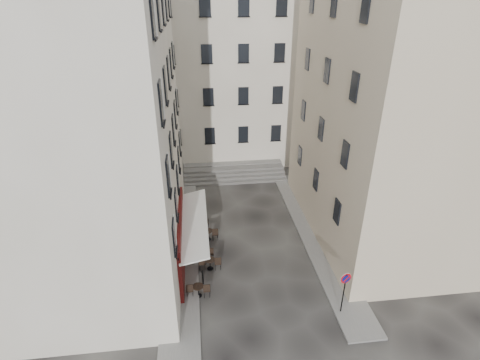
{
  "coord_description": "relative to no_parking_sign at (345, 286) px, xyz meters",
  "views": [
    {
      "loc": [
        -3.12,
        -17.63,
        15.15
      ],
      "look_at": [
        -0.5,
        4.0,
        4.03
      ],
      "focal_mm": 28.0,
      "sensor_mm": 36.0,
      "label": 1
    }
  ],
  "objects": [
    {
      "name": "ground",
      "position": [
        -3.84,
        4.05,
        -1.87
      ],
      "size": [
        90.0,
        90.0,
        0.0
      ],
      "primitive_type": "plane",
      "color": "black",
      "rests_on": "ground"
    },
    {
      "name": "sidewalk_left",
      "position": [
        -8.34,
        8.05,
        -1.81
      ],
      "size": [
        2.0,
        22.0,
        0.12
      ],
      "primitive_type": "cube",
      "color": "slate",
      "rests_on": "ground"
    },
    {
      "name": "sidewalk_right",
      "position": [
        0.66,
        7.05,
        -1.81
      ],
      "size": [
        2.0,
        18.0,
        0.12
      ],
      "primitive_type": "cube",
      "color": "slate",
      "rests_on": "ground"
    },
    {
      "name": "building_left",
      "position": [
        -14.34,
        7.05,
        8.44
      ],
      "size": [
        12.2,
        16.2,
        20.6
      ],
      "color": "beige",
      "rests_on": "ground"
    },
    {
      "name": "building_right",
      "position": [
        6.66,
        7.55,
        7.44
      ],
      "size": [
        12.2,
        14.2,
        18.6
      ],
      "color": "#C5B192",
      "rests_on": "ground"
    },
    {
      "name": "building_back",
      "position": [
        -4.84,
        23.05,
        7.44
      ],
      "size": [
        18.2,
        10.2,
        18.6
      ],
      "color": "beige",
      "rests_on": "ground"
    },
    {
      "name": "cafe_storefront",
      "position": [
        -8.15,
        5.05,
        0.01
      ],
      "size": [
        1.74,
        7.3,
        3.5
      ],
      "color": "#470E0A",
      "rests_on": "ground"
    },
    {
      "name": "stone_steps",
      "position": [
        -3.84,
        16.63,
        -1.47
      ],
      "size": [
        9.0,
        3.15,
        0.8
      ],
      "color": "#5A5855",
      "rests_on": "ground"
    },
    {
      "name": "bollard_near",
      "position": [
        -7.09,
        3.05,
        -1.34
      ],
      "size": [
        0.12,
        0.12,
        0.98
      ],
      "color": "black",
      "rests_on": "ground"
    },
    {
      "name": "bollard_mid",
      "position": [
        -7.09,
        6.55,
        -1.34
      ],
      "size": [
        0.12,
        0.12,
        0.98
      ],
      "color": "black",
      "rests_on": "ground"
    },
    {
      "name": "bollard_far",
      "position": [
        -7.09,
        10.05,
        -1.34
      ],
      "size": [
        0.12,
        0.12,
        0.98
      ],
      "color": "black",
      "rests_on": "ground"
    },
    {
      "name": "no_parking_sign",
      "position": [
        0.0,
        0.0,
        0.0
      ],
      "size": [
        0.59,
        0.17,
        2.63
      ],
      "rotation": [
        0.0,
        0.0,
        0.21
      ],
      "color": "black",
      "rests_on": "ground"
    },
    {
      "name": "bistro_table_a",
      "position": [
        -7.37,
        2.11,
        -1.39
      ],
      "size": [
        1.31,
        0.61,
        0.92
      ],
      "color": "black",
      "rests_on": "ground"
    },
    {
      "name": "bistro_table_b",
      "position": [
        -6.62,
        4.29,
        -1.39
      ],
      "size": [
        1.33,
        0.63,
        0.94
      ],
      "color": "black",
      "rests_on": "ground"
    },
    {
      "name": "bistro_table_c",
      "position": [
        -7.01,
        5.25,
        -1.39
      ],
      "size": [
        1.32,
        0.62,
        0.93
      ],
      "color": "black",
      "rests_on": "ground"
    },
    {
      "name": "bistro_table_d",
      "position": [
        -6.59,
        7.31,
        -1.38
      ],
      "size": [
        1.34,
        0.63,
        0.94
      ],
      "color": "black",
      "rests_on": "ground"
    },
    {
      "name": "bistro_table_e",
      "position": [
        -7.08,
        8.8,
        -1.45
      ],
      "size": [
        1.14,
        0.54,
        0.8
      ],
      "color": "black",
      "rests_on": "ground"
    },
    {
      "name": "pedestrian",
      "position": [
        -6.92,
        7.45,
        -0.97
      ],
      "size": [
        0.77,
        0.74,
        1.78
      ],
      "primitive_type": "imported",
      "rotation": [
        0.0,
        0.0,
        3.82
      ],
      "color": "black",
      "rests_on": "ground"
    }
  ]
}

